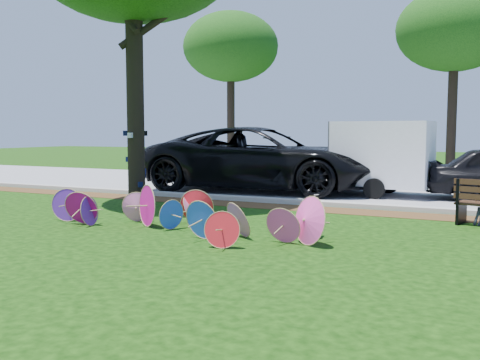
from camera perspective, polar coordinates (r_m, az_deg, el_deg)
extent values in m
plane|color=black|center=(9.86, -7.69, -6.06)|extent=(90.00, 90.00, 0.00)
cube|color=#472D16|center=(13.79, 2.60, -2.77)|extent=(90.00, 1.00, 0.01)
cube|color=#B7B5AD|center=(14.42, 3.69, -2.20)|extent=(90.00, 0.30, 0.12)
cube|color=gray|center=(18.32, 8.52, -0.83)|extent=(90.00, 8.00, 0.01)
cylinder|color=black|center=(14.07, -11.11, 8.47)|extent=(0.44, 0.44, 5.48)
cone|color=#6726B2|center=(12.02, -17.85, -2.51)|extent=(0.72, 0.34, 0.72)
cone|color=#C40D7C|center=(11.50, -16.46, -2.74)|extent=(0.80, 0.49, 0.73)
cone|color=blue|center=(9.53, -3.91, -4.20)|extent=(0.76, 0.37, 0.73)
cone|color=red|center=(11.12, -4.71, -2.83)|extent=(0.77, 0.40, 0.74)
cone|color=#F345A6|center=(9.22, 4.74, -4.74)|extent=(0.69, 0.35, 0.66)
cone|color=red|center=(8.86, -1.86, -5.25)|extent=(0.65, 0.30, 0.63)
cone|color=blue|center=(10.57, -7.47, -3.65)|extent=(0.32, 0.60, 0.60)
cone|color=#6726B2|center=(11.33, -15.93, -3.17)|extent=(0.25, 0.63, 0.62)
cone|color=pink|center=(11.47, -10.97, -2.85)|extent=(0.68, 0.42, 0.66)
cone|color=#F345A6|center=(9.08, 7.14, -4.31)|extent=(0.84, 0.71, 0.85)
cone|color=#C40D7C|center=(10.94, -9.60, -2.69)|extent=(0.80, 0.60, 0.86)
cone|color=red|center=(9.63, 8.02, -4.42)|extent=(0.12, 0.64, 0.63)
cone|color=pink|center=(9.69, 0.06, -4.09)|extent=(0.79, 0.70, 0.69)
cone|color=pink|center=(11.18, -5.31, -3.17)|extent=(0.46, 0.64, 0.58)
imported|color=black|center=(17.22, 2.27, 2.25)|extent=(7.70, 4.15, 2.05)
cube|color=white|center=(16.34, 14.99, 2.71)|extent=(2.83, 1.89, 2.51)
cylinder|color=black|center=(25.10, -0.98, 6.55)|extent=(0.36, 0.36, 5.00)
ellipsoid|color=black|center=(25.40, -0.99, 14.02)|extent=(4.40, 4.40, 3.20)
cylinder|color=black|center=(22.33, 21.66, 6.35)|extent=(0.36, 0.36, 5.00)
ellipsoid|color=black|center=(22.66, 21.95, 14.71)|extent=(4.40, 4.40, 3.20)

